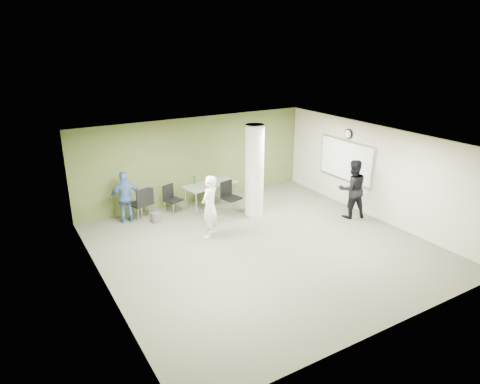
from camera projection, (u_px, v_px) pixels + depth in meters
floor at (263, 247)px, 11.20m from camera, size 8.00×8.00×0.00m
ceiling at (265, 142)px, 10.25m from camera, size 8.00×8.00×0.00m
wall_back at (196, 160)px, 13.96m from camera, size 8.00×2.80×0.02m
wall_left at (102, 231)px, 8.81m from camera, size 0.02×8.00×2.80m
wall_right_cream at (376, 173)px, 12.64m from camera, size 0.02×8.00×2.80m
column at (254, 171)px, 12.82m from camera, size 0.56×0.56×2.80m
whiteboard at (346, 160)px, 13.54m from camera, size 0.05×2.30×1.30m
wall_clock at (348, 134)px, 13.25m from camera, size 0.06×0.32×0.32m
folding_table at (210, 185)px, 13.52m from camera, size 1.81×1.02×1.06m
wastebasket at (156, 217)px, 12.64m from camera, size 0.27×0.27×0.31m
chair_back_left at (145, 201)px, 12.80m from camera, size 0.57×0.57×0.96m
chair_back_right at (141, 201)px, 12.64m from camera, size 0.65×0.65×1.02m
chair_table_left at (171, 197)px, 13.19m from camera, size 0.59×0.59×0.91m
chair_table_right at (229, 194)px, 13.24m from camera, size 0.61×0.61×1.00m
woman_white at (210, 207)px, 11.50m from camera, size 0.76×0.70×1.74m
man_black at (352, 189)px, 12.77m from camera, size 1.05×0.93×1.80m
man_blue at (126, 197)px, 12.44m from camera, size 0.96×0.50×1.56m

